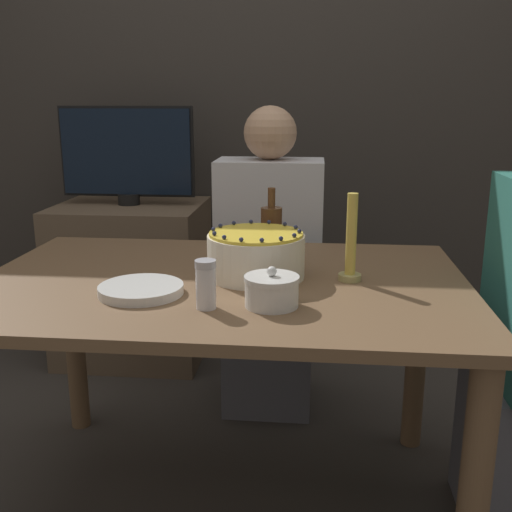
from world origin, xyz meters
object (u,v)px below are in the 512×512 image
Objects in this scene: cake at (256,255)px; tv_monitor at (127,154)px; sugar_bowl at (272,291)px; bottle at (271,231)px; candle at (351,246)px; person_man_blue_shirt at (269,282)px; sugar_shaker at (205,284)px.

tv_monitor is (-0.69, 1.05, 0.18)m from cake.
cake reaches higher than sugar_bowl.
candle is at bearing -43.82° from bottle.
person_man_blue_shirt is (-0.01, 0.62, -0.27)m from cake.
sugar_bowl is 0.11× the size of person_man_blue_shirt.
bottle is (0.03, 0.21, 0.02)m from cake.
cake is 0.26m from candle.
person_man_blue_shirt is (-0.27, 0.63, -0.30)m from candle.
candle is (0.26, -0.01, 0.03)m from cake.
bottle is at bearing 136.18° from candle.
candle is (0.20, 0.23, 0.06)m from sugar_bowl.
cake is 1.23× the size of bottle.
cake is 0.22m from bottle.
person_man_blue_shirt reaches higher than sugar_shaker.
cake is 1.12× the size of candle.
sugar_bowl is at bearing -75.62° from cake.
sugar_shaker is (-0.09, -0.27, -0.00)m from cake.
sugar_shaker is at bearing 84.73° from person_man_blue_shirt.
tv_monitor reaches higher than sugar_bowl.
person_man_blue_shirt reaches higher than cake.
bottle is at bearing 76.22° from sugar_shaker.
person_man_blue_shirt is (-0.04, 0.41, -0.29)m from bottle.
sugar_shaker is at bearing -143.22° from candle.
cake reaches higher than sugar_shaker.
person_man_blue_shirt reaches higher than tv_monitor.
person_man_blue_shirt is 1.93× the size of tv_monitor.
candle is at bearing 36.78° from sugar_shaker.
candle is at bearing -48.04° from tv_monitor.
tv_monitor is (-0.68, 0.43, 0.45)m from person_man_blue_shirt.
bottle is 0.19× the size of person_man_blue_shirt.
sugar_shaker is 0.50m from bottle.
bottle is at bearing -49.28° from tv_monitor.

